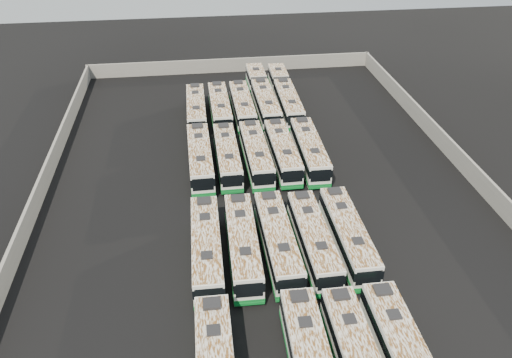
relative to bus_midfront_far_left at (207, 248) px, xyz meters
name	(u,v)px	position (x,y,z in m)	size (l,w,h in m)	color
ground	(265,201)	(6.19, 8.33, -1.65)	(140.00, 140.00, 0.00)	black
perimeter_wall	(265,192)	(6.19, 8.33, -0.55)	(45.20, 73.20, 2.20)	slate
bus_midfront_far_left	(207,248)	(0.00, 0.00, 0.00)	(2.60, 11.51, 3.23)	silver
bus_midfront_left	(243,244)	(3.06, 0.10, -0.02)	(2.64, 11.42, 3.20)	silver
bus_midfront_center	(278,241)	(6.07, 0.15, -0.02)	(2.58, 11.40, 3.20)	silver
bus_midfront_right	(313,239)	(9.14, -0.04, -0.05)	(2.49, 11.19, 3.14)	silver
bus_midfront_far_right	(348,235)	(12.23, 0.14, -0.03)	(2.39, 11.25, 3.17)	silver
bus_midback_far_left	(200,158)	(0.04, 14.96, 0.01)	(2.59, 11.57, 3.25)	silver
bus_midback_left	(227,156)	(3.02, 15.11, -0.06)	(2.42, 11.10, 3.12)	silver
bus_midback_center	(256,154)	(6.19, 15.04, -0.01)	(2.56, 11.41, 3.21)	silver
bus_midback_right	(282,152)	(9.17, 15.17, -0.03)	(2.49, 11.27, 3.17)	silver
bus_midback_far_right	(309,150)	(12.19, 14.99, 0.00)	(2.67, 11.53, 3.23)	silver
bus_back_far_left	(196,109)	(0.01, 27.60, -0.05)	(2.43, 11.13, 3.13)	silver
bus_back_left	(220,107)	(3.10, 27.69, -0.03)	(2.48, 11.30, 3.18)	silver
bus_back_center	(242,106)	(6.06, 27.72, -0.02)	(2.49, 11.35, 3.19)	silver
bus_back_right	(262,95)	(9.15, 30.89, 0.00)	(2.52, 17.86, 3.24)	silver
bus_back_far_right	(285,94)	(12.28, 30.78, -0.04)	(2.71, 17.50, 3.16)	silver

